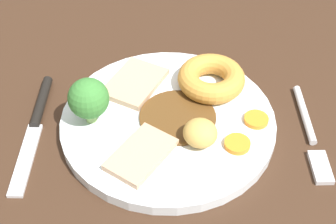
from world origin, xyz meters
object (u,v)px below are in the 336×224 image
meat_slice_under (135,83)px  roast_potato_left (203,133)px  fork (311,135)px  dinner_plate (168,122)px  meat_slice_main (141,155)px  knife (36,121)px  broccoli_floret (89,99)px  carrot_coin_front (256,119)px  carrot_coin_back (237,144)px  yorkshire_pudding (211,78)px

meat_slice_under → roast_potato_left: bearing=125.8°
roast_potato_left → fork: bearing=-175.3°
roast_potato_left → dinner_plate: bearing=-47.9°
meat_slice_main → knife: bearing=-30.5°
dinner_plate → meat_slice_main: bearing=59.9°
dinner_plate → broccoli_floret: (9.02, -0.34, 4.10)cm
meat_slice_under → fork: meat_slice_under is taller
fork → knife: knife is taller
knife → roast_potato_left: bearing=79.4°
meat_slice_main → fork: (-19.99, -2.84, -1.41)cm
roast_potato_left → carrot_coin_front: bearing=-157.3°
carrot_coin_front → broccoli_floret: size_ratio=0.49×
carrot_coin_back → roast_potato_left: bearing=-13.6°
knife → broccoli_floret: bearing=85.5°
carrot_coin_back → fork: size_ratio=0.19×
dinner_plate → meat_slice_under: size_ratio=3.18×
carrot_coin_back → broccoli_floret: 17.54cm
dinner_plate → meat_slice_main: size_ratio=3.28×
meat_slice_main → knife: size_ratio=0.42×
meat_slice_main → knife: meat_slice_main is taller
yorkshire_pudding → meat_slice_under: bearing=-5.7°
meat_slice_main → carrot_coin_front: meat_slice_main is taller
meat_slice_main → broccoli_floret: broccoli_floret is taller
meat_slice_main → fork: 20.24cm
dinner_plate → knife: size_ratio=1.38×
knife → carrot_coin_back: bearing=79.7°
meat_slice_main → carrot_coin_front: bearing=-161.6°
knife → meat_slice_under: bearing=116.6°
dinner_plate → broccoli_floret: broccoli_floret is taller
carrot_coin_back → broccoli_floret: size_ratio=0.50×
meat_slice_main → fork: bearing=-171.9°
dinner_plate → carrot_coin_front: size_ratio=8.83×
meat_slice_main → carrot_coin_back: (-10.78, -0.86, -0.10)cm
fork → knife: size_ratio=0.82×
yorkshire_pudding → meat_slice_main: bearing=50.4°
carrot_coin_back → knife: bearing=-15.6°
meat_slice_under → broccoli_floret: broccoli_floret is taller
roast_potato_left → fork: size_ratio=0.26×
dinner_plate → fork: dinner_plate is taller
carrot_coin_front → broccoli_floret: (19.33, -1.62, 3.13)cm
dinner_plate → meat_slice_under: (3.77, -6.23, 1.10)cm
fork → knife: 32.78cm
meat_slice_under → broccoli_floret: (5.25, 5.89, 3.00)cm
carrot_coin_front → meat_slice_main: bearing=18.4°
dinner_plate → meat_slice_main: meat_slice_main is taller
carrot_coin_front → carrot_coin_back: size_ratio=0.98×
broccoli_floret → knife: broccoli_floret is taller
meat_slice_main → carrot_coin_front: (-13.68, -4.54, -0.12)cm
carrot_coin_front → fork: size_ratio=0.19×
meat_slice_under → roast_potato_left: 12.73cm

